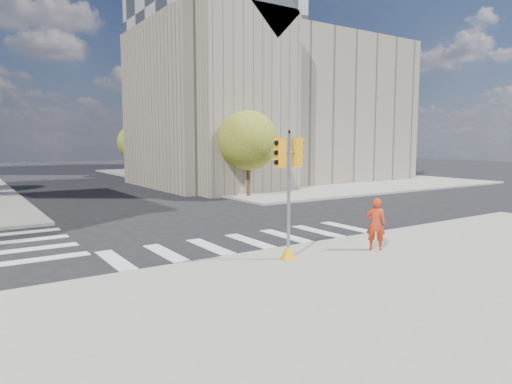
# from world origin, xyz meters

# --- Properties ---
(ground) EXTENTS (160.00, 160.00, 0.00)m
(ground) POSITION_xyz_m (0.00, 0.00, 0.00)
(ground) COLOR black
(ground) RESTS_ON ground
(sidewalk_near) EXTENTS (30.00, 14.00, 0.15)m
(sidewalk_near) POSITION_xyz_m (0.00, -11.00, 0.07)
(sidewalk_near) COLOR gray
(sidewalk_near) RESTS_ON ground
(sidewalk_far_right) EXTENTS (28.00, 40.00, 0.15)m
(sidewalk_far_right) POSITION_xyz_m (20.00, 26.00, 0.07)
(sidewalk_far_right) COLOR gray
(sidewalk_far_right) RESTS_ON ground
(civic_building) EXTENTS (26.00, 16.00, 19.39)m
(civic_building) POSITION_xyz_m (15.59, 19.12, 7.26)
(civic_building) COLOR gray
(civic_building) RESTS_ON ground
(office_tower) EXTENTS (20.00, 18.00, 30.00)m
(office_tower) POSITION_xyz_m (22.00, 42.00, 15.00)
(office_tower) COLOR #9EA0A3
(office_tower) RESTS_ON ground
(tree_re_near) EXTENTS (4.20, 4.20, 6.16)m
(tree_re_near) POSITION_xyz_m (7.50, 10.00, 4.05)
(tree_re_near) COLOR #382616
(tree_re_near) RESTS_ON ground
(tree_re_mid) EXTENTS (4.60, 4.60, 6.66)m
(tree_re_mid) POSITION_xyz_m (7.50, 22.00, 4.35)
(tree_re_mid) COLOR #382616
(tree_re_mid) RESTS_ON ground
(tree_re_far) EXTENTS (4.00, 4.00, 5.88)m
(tree_re_far) POSITION_xyz_m (7.50, 34.00, 3.87)
(tree_re_far) COLOR #382616
(tree_re_far) RESTS_ON ground
(lamp_near) EXTENTS (0.35, 0.18, 8.11)m
(lamp_near) POSITION_xyz_m (8.00, 14.00, 4.58)
(lamp_near) COLOR black
(lamp_near) RESTS_ON sidewalk_far_right
(lamp_far) EXTENTS (0.35, 0.18, 8.11)m
(lamp_far) POSITION_xyz_m (8.00, 28.00, 4.58)
(lamp_far) COLOR black
(lamp_far) RESTS_ON sidewalk_far_right
(traffic_signal) EXTENTS (1.08, 0.56, 4.20)m
(traffic_signal) POSITION_xyz_m (-0.88, -5.57, 1.92)
(traffic_signal) COLOR orange
(traffic_signal) RESTS_ON sidewalk_near
(photographer) EXTENTS (0.79, 0.80, 1.87)m
(photographer) POSITION_xyz_m (2.51, -6.23, 1.08)
(photographer) COLOR red
(photographer) RESTS_ON sidewalk_near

